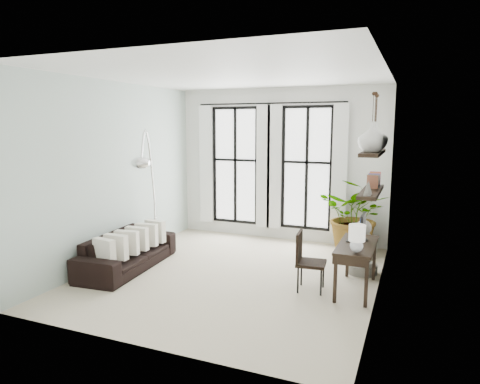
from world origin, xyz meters
The scene contains 16 objects.
floor centered at (0.00, 0.00, 0.00)m, with size 5.00×5.00×0.00m, color beige.
ceiling centered at (0.00, 0.00, 3.20)m, with size 5.00×5.00×0.00m, color white.
wall_left centered at (-2.25, 0.00, 1.60)m, with size 5.00×5.00×0.00m, color #B1C6BC.
wall_right centered at (2.25, 0.00, 1.60)m, with size 5.00×5.00×0.00m, color white.
wall_back centered at (0.00, 2.50, 1.60)m, with size 4.50×4.50×0.00m, color white.
windows centered at (-0.20, 2.43, 1.56)m, with size 3.26×0.13×2.65m.
wall_shelves centered at (2.11, 0.09, 1.73)m, with size 0.25×1.30×0.60m.
sofa centered at (-1.80, -0.38, 0.30)m, with size 2.06×0.81×0.60m, color black.
throw_pillows centered at (-1.70, -0.38, 0.50)m, with size 0.40×1.52×0.40m.
plant centered at (1.69, 2.06, 0.73)m, with size 1.31×1.13×1.45m, color #2D7228.
desk centered at (1.95, 0.00, 0.69)m, with size 0.51×1.22×1.11m.
desk_chair centered at (1.25, -0.18, 0.50)m, with size 0.45×0.45×0.88m.
arc_lamp centered at (-1.70, 0.14, 1.82)m, with size 0.73×1.28×2.36m.
buddha centered at (1.95, 0.91, 0.38)m, with size 0.50×0.50×0.90m.
vase_a centered at (2.11, -0.19, 2.27)m, with size 0.37×0.37×0.38m, color white.
vase_b centered at (2.11, 0.21, 2.27)m, with size 0.37×0.37×0.38m, color white.
Camera 1 is at (2.67, -6.17, 2.43)m, focal length 32.00 mm.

